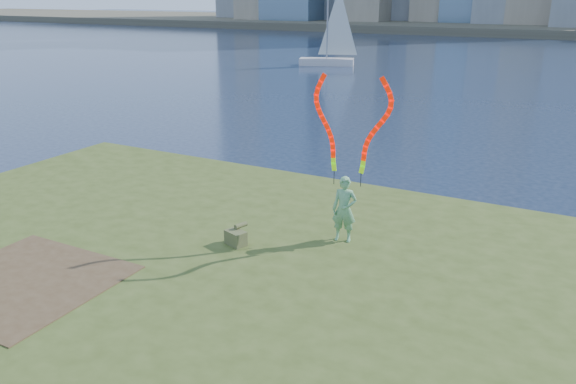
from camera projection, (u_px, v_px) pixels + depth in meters
The scene contains 7 objects.
ground at pixel (222, 274), 12.31m from camera, with size 320.00×320.00×0.00m, color #17233B.
grassy_knoll at pixel (150, 310), 10.28m from camera, with size 20.00×18.00×0.80m.
dirt_patch at pixel (23, 281), 10.35m from camera, with size 3.20×3.00×0.02m, color #47331E.
far_shore at pixel (553, 27), 91.17m from camera, with size 320.00×40.00×1.20m, color #4C4737.
woman_with_ribbons at pixel (346, 175), 11.63m from camera, with size 1.95×0.49×3.83m.
canvas_bag at pixel (236, 237), 11.83m from camera, with size 0.51×0.57×0.42m.
sailboat at pixel (330, 50), 47.33m from camera, with size 4.82×2.88×7.35m.
Camera 1 is at (6.44, -9.03, 5.82)m, focal length 35.00 mm.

